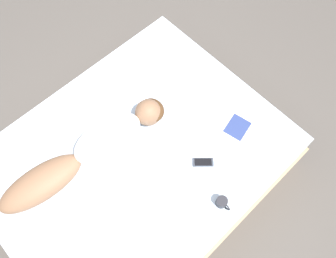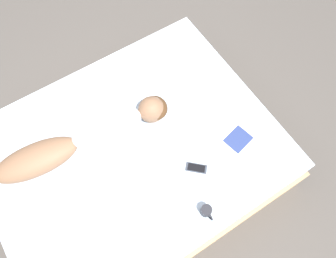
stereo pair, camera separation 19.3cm
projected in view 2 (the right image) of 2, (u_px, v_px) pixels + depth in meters
name	position (u px, v px, depth m)	size (l,w,h in m)	color
ground_plane	(137.00, 169.00, 2.88)	(12.00, 12.00, 0.00)	#4C4742
bed	(135.00, 159.00, 2.65)	(1.73, 2.16, 0.51)	tan
person	(91.00, 135.00, 2.35)	(0.40, 1.34, 0.23)	brown
open_magazine	(227.00, 130.00, 2.48)	(0.51, 0.36, 0.01)	silver
coffee_mug	(206.00, 211.00, 2.18)	(0.11, 0.08, 0.08)	#232328
cell_phone	(196.00, 168.00, 2.35)	(0.15, 0.16, 0.01)	#333842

